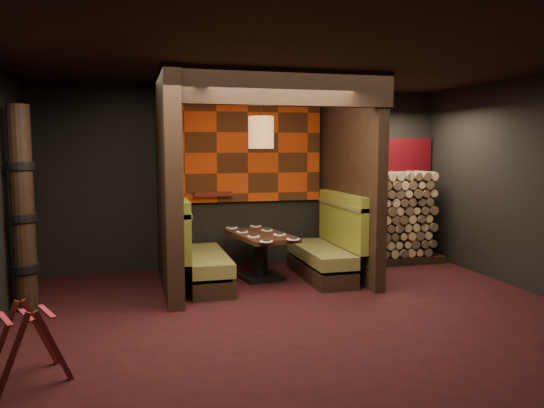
{
  "coord_description": "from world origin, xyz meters",
  "views": [
    {
      "loc": [
        -1.83,
        -5.54,
        1.92
      ],
      "look_at": [
        0.0,
        1.3,
        1.15
      ],
      "focal_mm": 35.0,
      "sensor_mm": 36.0,
      "label": 1
    }
  ],
  "objects_px": {
    "luggage_rack": "(28,340)",
    "dining_table": "(261,249)",
    "totem_column": "(23,210)",
    "pendant_lamp": "(261,132)",
    "booth_bench_right": "(327,250)",
    "firewood_stack": "(389,217)",
    "booth_bench_left": "(198,257)"
  },
  "relations": [
    {
      "from": "luggage_rack",
      "to": "dining_table",
      "type": "bearing_deg",
      "value": 46.26
    },
    {
      "from": "dining_table",
      "to": "totem_column",
      "type": "distance_m",
      "value": 3.18
    },
    {
      "from": "pendant_lamp",
      "to": "luggage_rack",
      "type": "relative_size",
      "value": 1.29
    },
    {
      "from": "booth_bench_right",
      "to": "totem_column",
      "type": "bearing_deg",
      "value": -172.14
    },
    {
      "from": "booth_bench_right",
      "to": "totem_column",
      "type": "distance_m",
      "value": 4.1
    },
    {
      "from": "booth_bench_right",
      "to": "luggage_rack",
      "type": "bearing_deg",
      "value": -144.14
    },
    {
      "from": "dining_table",
      "to": "booth_bench_right",
      "type": "bearing_deg",
      "value": -8.87
    },
    {
      "from": "firewood_stack",
      "to": "luggage_rack",
      "type": "bearing_deg",
      "value": -146.3
    },
    {
      "from": "dining_table",
      "to": "pendant_lamp",
      "type": "relative_size",
      "value": 1.42
    },
    {
      "from": "pendant_lamp",
      "to": "firewood_stack",
      "type": "relative_size",
      "value": 0.55
    },
    {
      "from": "booth_bench_right",
      "to": "firewood_stack",
      "type": "height_order",
      "value": "firewood_stack"
    },
    {
      "from": "booth_bench_left",
      "to": "pendant_lamp",
      "type": "xyz_separation_m",
      "value": [
        0.92,
        0.1,
        1.72
      ]
    },
    {
      "from": "booth_bench_right",
      "to": "pendant_lamp",
      "type": "bearing_deg",
      "value": 174.03
    },
    {
      "from": "pendant_lamp",
      "to": "booth_bench_left",
      "type": "bearing_deg",
      "value": -173.73
    },
    {
      "from": "totem_column",
      "to": "dining_table",
      "type": "bearing_deg",
      "value": 13.11
    },
    {
      "from": "booth_bench_left",
      "to": "booth_bench_right",
      "type": "distance_m",
      "value": 1.89
    },
    {
      "from": "booth_bench_left",
      "to": "firewood_stack",
      "type": "bearing_deg",
      "value": 12.17
    },
    {
      "from": "luggage_rack",
      "to": "totem_column",
      "type": "xyz_separation_m",
      "value": [
        -0.37,
        2.06,
        0.85
      ]
    },
    {
      "from": "booth_bench_right",
      "to": "dining_table",
      "type": "bearing_deg",
      "value": 171.13
    },
    {
      "from": "booth_bench_right",
      "to": "pendant_lamp",
      "type": "xyz_separation_m",
      "value": [
        -0.97,
        0.1,
        1.72
      ]
    },
    {
      "from": "booth_bench_left",
      "to": "dining_table",
      "type": "height_order",
      "value": "booth_bench_left"
    },
    {
      "from": "luggage_rack",
      "to": "totem_column",
      "type": "relative_size",
      "value": 0.31
    },
    {
      "from": "booth_bench_left",
      "to": "totem_column",
      "type": "xyz_separation_m",
      "value": [
        -2.09,
        -0.55,
        0.79
      ]
    },
    {
      "from": "booth_bench_left",
      "to": "booth_bench_right",
      "type": "bearing_deg",
      "value": 0.0
    },
    {
      "from": "firewood_stack",
      "to": "booth_bench_left",
      "type": "bearing_deg",
      "value": -167.83
    },
    {
      "from": "booth_bench_left",
      "to": "booth_bench_right",
      "type": "xyz_separation_m",
      "value": [
        1.89,
        0.0,
        0.0
      ]
    },
    {
      "from": "luggage_rack",
      "to": "firewood_stack",
      "type": "relative_size",
      "value": 0.43
    },
    {
      "from": "booth_bench_right",
      "to": "dining_table",
      "type": "distance_m",
      "value": 0.98
    },
    {
      "from": "totem_column",
      "to": "booth_bench_left",
      "type": "bearing_deg",
      "value": 14.75
    },
    {
      "from": "booth_bench_left",
      "to": "luggage_rack",
      "type": "distance_m",
      "value": 3.13
    },
    {
      "from": "booth_bench_right",
      "to": "firewood_stack",
      "type": "xyz_separation_m",
      "value": [
        1.35,
        0.7,
        0.35
      ]
    },
    {
      "from": "booth_bench_right",
      "to": "luggage_rack",
      "type": "xyz_separation_m",
      "value": [
        -3.61,
        -2.61,
        -0.06
      ]
    }
  ]
}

